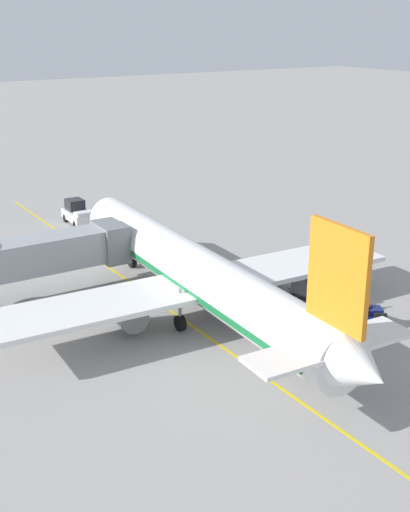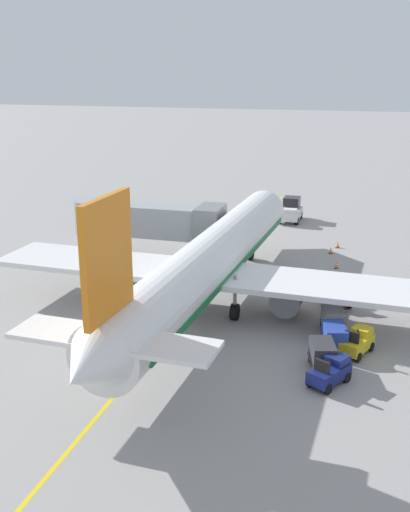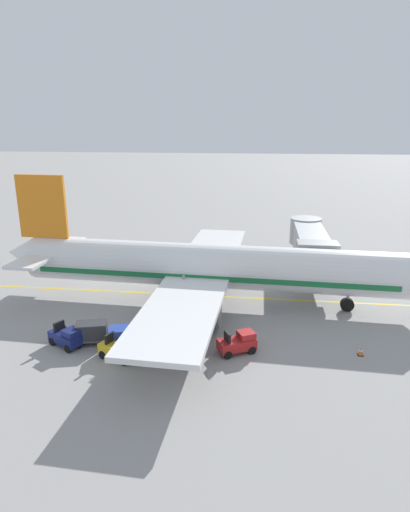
{
  "view_description": "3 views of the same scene",
  "coord_description": "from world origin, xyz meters",
  "px_view_note": "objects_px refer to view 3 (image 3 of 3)",
  "views": [
    {
      "loc": [
        -22.11,
        -37.05,
        20.3
      ],
      "look_at": [
        3.36,
        3.35,
        3.47
      ],
      "focal_mm": 47.35,
      "sensor_mm": 36.0,
      "label": 1
    },
    {
      "loc": [
        12.15,
        -37.6,
        16.03
      ],
      "look_at": [
        0.59,
        2.59,
        3.18
      ],
      "focal_mm": 43.72,
      "sensor_mm": 36.0,
      "label": 2
    },
    {
      "loc": [
        35.98,
        5.23,
        14.74
      ],
      "look_at": [
        -0.85,
        0.55,
        3.48
      ],
      "focal_mm": 30.53,
      "sensor_mm": 36.0,
      "label": 3
    }
  ],
  "objects_px": {
    "baggage_tug_lead": "(119,349)",
    "baggage_tug_trailing": "(238,343)",
    "baggage_cart_second_in_train": "(125,336)",
    "parked_airliner": "(209,267)",
    "jet_bridge": "(310,243)",
    "ground_crew_wing_walker": "(194,318)",
    "baggage_tug_spare": "(67,337)",
    "baggage_cart_third_in_train": "(92,331)",
    "baggage_cart_front": "(165,336)",
    "safety_cone_wing_tip": "(361,351)"
  },
  "relations": [
    {
      "from": "baggage_cart_third_in_train",
      "to": "baggage_cart_second_in_train",
      "type": "bearing_deg",
      "value": 80.25
    },
    {
      "from": "safety_cone_wing_tip",
      "to": "baggage_cart_third_in_train",
      "type": "bearing_deg",
      "value": -87.87
    },
    {
      "from": "ground_crew_wing_walker",
      "to": "safety_cone_wing_tip",
      "type": "bearing_deg",
      "value": 78.3
    },
    {
      "from": "baggage_tug_trailing",
      "to": "baggage_cart_third_in_train",
      "type": "xyz_separation_m",
      "value": [
        0.05,
        -10.17,
        0.24
      ]
    },
    {
      "from": "baggage_cart_front",
      "to": "baggage_cart_second_in_train",
      "type": "bearing_deg",
      "value": -83.71
    },
    {
      "from": "baggage_tug_trailing",
      "to": "baggage_tug_spare",
      "type": "xyz_separation_m",
      "value": [
        0.62,
        -11.76,
        0.0
      ]
    },
    {
      "from": "parked_airliner",
      "to": "baggage_cart_second_in_train",
      "type": "relative_size",
      "value": 12.52
    },
    {
      "from": "jet_bridge",
      "to": "baggage_tug_spare",
      "type": "relative_size",
      "value": 4.78
    },
    {
      "from": "parked_airliner",
      "to": "baggage_cart_front",
      "type": "bearing_deg",
      "value": -13.21
    },
    {
      "from": "jet_bridge",
      "to": "baggage_tug_trailing",
      "type": "distance_m",
      "value": 17.79
    },
    {
      "from": "jet_bridge",
      "to": "baggage_tug_lead",
      "type": "bearing_deg",
      "value": -37.25
    },
    {
      "from": "baggage_tug_lead",
      "to": "baggage_cart_second_in_train",
      "type": "height_order",
      "value": "baggage_tug_lead"
    },
    {
      "from": "baggage_tug_trailing",
      "to": "baggage_cart_second_in_train",
      "type": "bearing_deg",
      "value": -86.43
    },
    {
      "from": "baggage_tug_trailing",
      "to": "baggage_tug_spare",
      "type": "bearing_deg",
      "value": -86.98
    },
    {
      "from": "parked_airliner",
      "to": "baggage_cart_front",
      "type": "relative_size",
      "value": 12.52
    },
    {
      "from": "baggage_tug_lead",
      "to": "ground_crew_wing_walker",
      "type": "bearing_deg",
      "value": 138.93
    },
    {
      "from": "baggage_cart_second_in_train",
      "to": "ground_crew_wing_walker",
      "type": "xyz_separation_m",
      "value": [
        -3.51,
        4.23,
        0.0
      ]
    },
    {
      "from": "jet_bridge",
      "to": "baggage_cart_third_in_train",
      "type": "xyz_separation_m",
      "value": [
        16.49,
        -16.4,
        -2.5
      ]
    },
    {
      "from": "baggage_tug_trailing",
      "to": "ground_crew_wing_walker",
      "type": "bearing_deg",
      "value": -131.37
    },
    {
      "from": "parked_airliner",
      "to": "jet_bridge",
      "type": "distance_m",
      "value": 12.17
    },
    {
      "from": "baggage_tug_spare",
      "to": "baggage_cart_third_in_train",
      "type": "distance_m",
      "value": 1.7
    },
    {
      "from": "jet_bridge",
      "to": "baggage_cart_front",
      "type": "height_order",
      "value": "jet_bridge"
    },
    {
      "from": "baggage_tug_trailing",
      "to": "baggage_tug_lead",
      "type": "bearing_deg",
      "value": -76.85
    },
    {
      "from": "baggage_tug_lead",
      "to": "baggage_tug_spare",
      "type": "distance_m",
      "value": 4.29
    },
    {
      "from": "baggage_tug_lead",
      "to": "ground_crew_wing_walker",
      "type": "relative_size",
      "value": 1.64
    },
    {
      "from": "baggage_tug_spare",
      "to": "baggage_cart_third_in_train",
      "type": "height_order",
      "value": "baggage_tug_spare"
    },
    {
      "from": "baggage_cart_third_in_train",
      "to": "ground_crew_wing_walker",
      "type": "height_order",
      "value": "ground_crew_wing_walker"
    },
    {
      "from": "jet_bridge",
      "to": "ground_crew_wing_walker",
      "type": "distance_m",
      "value": 16.72
    },
    {
      "from": "baggage_tug_spare",
      "to": "baggage_cart_front",
      "type": "relative_size",
      "value": 0.93
    },
    {
      "from": "baggage_cart_second_in_train",
      "to": "baggage_tug_spare",
      "type": "bearing_deg",
      "value": -88.03
    },
    {
      "from": "baggage_tug_trailing",
      "to": "jet_bridge",
      "type": "bearing_deg",
      "value": 159.27
    },
    {
      "from": "baggage_tug_spare",
      "to": "baggage_cart_second_in_train",
      "type": "height_order",
      "value": "baggage_tug_spare"
    },
    {
      "from": "parked_airliner",
      "to": "baggage_cart_third_in_train",
      "type": "distance_m",
      "value": 11.36
    },
    {
      "from": "baggage_tug_lead",
      "to": "parked_airliner",
      "type": "bearing_deg",
      "value": 155.21
    },
    {
      "from": "baggage_tug_lead",
      "to": "baggage_tug_trailing",
      "type": "height_order",
      "value": "same"
    },
    {
      "from": "baggage_tug_trailing",
      "to": "baggage_cart_third_in_train",
      "type": "bearing_deg",
      "value": -89.73
    },
    {
      "from": "parked_airliner",
      "to": "baggage_tug_lead",
      "type": "xyz_separation_m",
      "value": [
        10.2,
        -4.71,
        -2.47
      ]
    },
    {
      "from": "parked_airliner",
      "to": "baggage_cart_second_in_train",
      "type": "height_order",
      "value": "parked_airliner"
    },
    {
      "from": "baggage_tug_lead",
      "to": "baggage_cart_second_in_train",
      "type": "xyz_separation_m",
      "value": [
        -1.31,
        -0.03,
        0.24
      ]
    },
    {
      "from": "baggage_cart_third_in_train",
      "to": "safety_cone_wing_tip",
      "type": "bearing_deg",
      "value": 92.13
    },
    {
      "from": "jet_bridge",
      "to": "baggage_cart_front",
      "type": "distance_m",
      "value": 20.17
    },
    {
      "from": "baggage_tug_trailing",
      "to": "baggage_cart_second_in_train",
      "type": "relative_size",
      "value": 0.93
    },
    {
      "from": "parked_airliner",
      "to": "ground_crew_wing_walker",
      "type": "distance_m",
      "value": 5.85
    },
    {
      "from": "jet_bridge",
      "to": "baggage_cart_third_in_train",
      "type": "distance_m",
      "value": 23.39
    },
    {
      "from": "ground_crew_wing_walker",
      "to": "baggage_cart_third_in_train",
      "type": "bearing_deg",
      "value": -65.45
    },
    {
      "from": "baggage_tug_spare",
      "to": "baggage_tug_lead",
      "type": "bearing_deg",
      "value": 74.25
    },
    {
      "from": "ground_crew_wing_walker",
      "to": "baggage_cart_second_in_train",
      "type": "bearing_deg",
      "value": -50.32
    },
    {
      "from": "parked_airliner",
      "to": "baggage_tug_lead",
      "type": "height_order",
      "value": "parked_airliner"
    },
    {
      "from": "baggage_tug_trailing",
      "to": "ground_crew_wing_walker",
      "type": "height_order",
      "value": "ground_crew_wing_walker"
    },
    {
      "from": "jet_bridge",
      "to": "ground_crew_wing_walker",
      "type": "relative_size",
      "value": 7.83
    }
  ]
}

